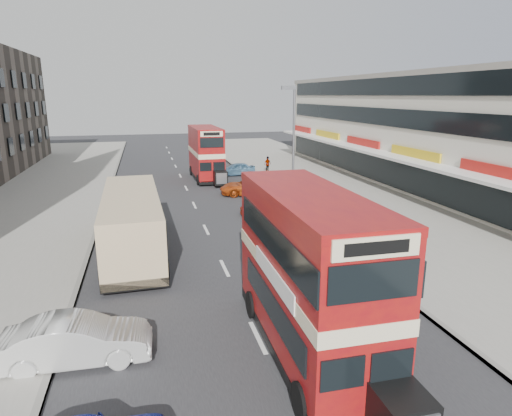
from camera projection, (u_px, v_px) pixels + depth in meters
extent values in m
plane|color=#28282B|center=(276.00, 375.00, 12.24)|extent=(160.00, 160.00, 0.00)
cube|color=#28282B|center=(194.00, 205.00, 31.01)|extent=(12.00, 90.00, 0.01)
cube|color=gray|center=(350.00, 195.00, 33.84)|extent=(12.00, 90.00, 0.15)
cube|color=gray|center=(6.00, 215.00, 28.14)|extent=(12.00, 90.00, 0.15)
cube|color=gray|center=(103.00, 210.00, 29.54)|extent=(0.20, 90.00, 0.16)
cube|color=gray|center=(277.00, 199.00, 32.44)|extent=(0.20, 90.00, 0.16)
cube|color=beige|center=(431.00, 133.00, 36.51)|extent=(8.00, 46.00, 9.00)
cube|color=black|center=(385.00, 169.00, 36.28)|extent=(0.10, 44.00, 2.40)
cube|color=gray|center=(437.00, 75.00, 35.37)|extent=(8.20, 46.20, 0.40)
cube|color=white|center=(376.00, 153.00, 35.72)|extent=(1.80, 44.00, 0.20)
cylinder|color=slate|center=(293.00, 149.00, 29.70)|extent=(0.16, 0.16, 8.00)
cube|color=slate|center=(289.00, 88.00, 28.61)|extent=(1.00, 0.20, 0.25)
cube|color=black|center=(306.00, 339.00, 13.42)|extent=(2.41, 7.49, 0.33)
cube|color=maroon|center=(307.00, 305.00, 13.14)|extent=(2.39, 7.49, 2.06)
cube|color=beige|center=(308.00, 269.00, 12.85)|extent=(2.43, 7.54, 0.42)
cube|color=maroon|center=(309.00, 232.00, 12.57)|extent=(2.39, 7.49, 1.96)
cube|color=maroon|center=(310.00, 196.00, 12.31)|extent=(2.41, 7.51, 0.23)
cube|color=black|center=(206.00, 176.00, 40.64)|extent=(2.38, 7.25, 0.32)
cube|color=maroon|center=(206.00, 164.00, 40.36)|extent=(2.36, 7.25, 1.99)
cube|color=beige|center=(206.00, 152.00, 40.08)|extent=(2.40, 7.29, 0.41)
cube|color=maroon|center=(205.00, 140.00, 39.81)|extent=(2.36, 7.25, 1.90)
cube|color=maroon|center=(205.00, 128.00, 39.56)|extent=(2.38, 7.27, 0.23)
cube|color=black|center=(220.00, 178.00, 36.77)|extent=(1.09, 1.10, 1.17)
cube|color=black|center=(134.00, 244.00, 21.73)|extent=(2.85, 10.34, 0.41)
cube|color=tan|center=(132.00, 221.00, 21.44)|extent=(2.83, 10.34, 2.67)
imported|color=silver|center=(77.00, 341.00, 12.66)|extent=(4.24, 1.59, 1.38)
imported|color=#A12710|center=(278.00, 204.00, 28.49)|extent=(5.08, 2.44, 1.43)
imported|color=#C24A13|center=(249.00, 187.00, 34.15)|extent=(4.76, 2.60, 1.26)
imported|color=teal|center=(236.00, 169.00, 42.30)|extent=(3.66, 1.56, 1.23)
imported|color=gray|center=(346.00, 206.00, 26.95)|extent=(0.66, 0.53, 1.57)
imported|color=gray|center=(268.00, 164.00, 43.43)|extent=(0.96, 0.78, 1.52)
imported|color=gray|center=(259.00, 200.00, 30.62)|extent=(0.76, 1.65, 0.84)
imported|color=black|center=(259.00, 190.00, 30.44)|extent=(0.62, 0.45, 1.58)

